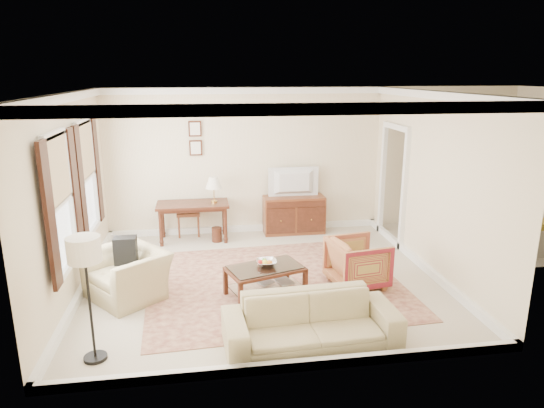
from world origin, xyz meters
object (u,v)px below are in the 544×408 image
object	(u,v)px
writing_desk	(193,209)
club_armchair	(127,267)
sideboard	(294,215)
coffee_table	(265,273)
tv	(295,173)
striped_armchair	(358,260)
sofa	(311,314)

from	to	relation	value
writing_desk	club_armchair	bearing A→B (deg)	-111.61
sideboard	coffee_table	world-z (taller)	sideboard
tv	striped_armchair	size ratio (longest dim) A/B	1.18
tv	sideboard	bearing A→B (deg)	-90.00
writing_desk	striped_armchair	distance (m)	3.52
tv	striped_armchair	xyz separation A→B (m)	(0.46, -2.65, -0.83)
sideboard	coffee_table	bearing A→B (deg)	-109.18
coffee_table	striped_armchair	world-z (taller)	striped_armchair
sideboard	club_armchair	xyz separation A→B (m)	(-2.95, -2.54, 0.09)
writing_desk	sofa	distance (m)	4.27
sideboard	tv	distance (m)	0.86
club_armchair	sideboard	bearing A→B (deg)	92.15
coffee_table	sideboard	bearing A→B (deg)	70.82
striped_armchair	sideboard	bearing A→B (deg)	1.03
writing_desk	coffee_table	bearing A→B (deg)	-68.47
coffee_table	sofa	size ratio (longest dim) A/B	0.59
sideboard	coffee_table	size ratio (longest dim) A/B	1.01
club_armchair	tv	bearing A→B (deg)	91.93
tv	coffee_table	xyz separation A→B (m)	(-0.98, -2.79, -0.89)
coffee_table	sofa	distance (m)	1.44
sideboard	sofa	world-z (taller)	sofa
striped_armchair	sofa	world-z (taller)	striped_armchair
tv	club_armchair	world-z (taller)	tv
sideboard	sofa	distance (m)	4.25
sofa	striped_armchair	bearing A→B (deg)	52.00
tv	coffee_table	bearing A→B (deg)	70.70
writing_desk	sideboard	bearing A→B (deg)	4.97
writing_desk	coffee_table	size ratio (longest dim) A/B	1.12
club_armchair	sofa	bearing A→B (deg)	16.02
sideboard	striped_armchair	distance (m)	2.71
coffee_table	striped_armchair	bearing A→B (deg)	5.71
writing_desk	sofa	xyz separation A→B (m)	(1.40, -4.03, -0.23)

